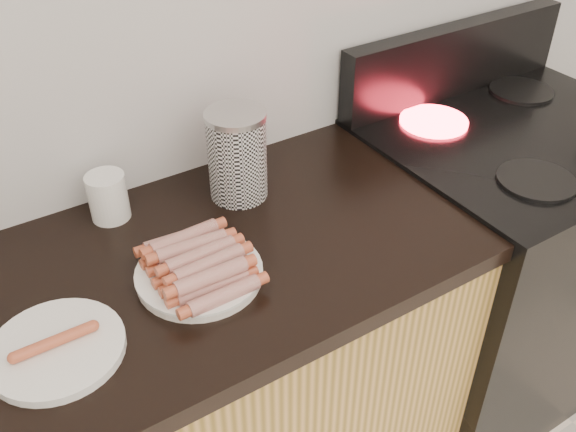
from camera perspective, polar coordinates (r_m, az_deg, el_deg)
wall_back at (r=1.40m, az=-9.09°, el=18.41°), size 4.00×0.04×2.60m
stove at (r=2.04m, az=17.84°, el=-4.18°), size 0.76×0.65×0.91m
stove_panel at (r=1.91m, az=14.61°, el=13.33°), size 0.76×0.06×0.20m
burner_near_left at (r=1.58m, az=21.22°, el=2.97°), size 0.18×0.18×0.01m
burner_far_left at (r=1.76m, az=12.83°, el=8.22°), size 0.18×0.18×0.01m
burner_far_right at (r=2.00m, az=20.02°, el=10.40°), size 0.18×0.18×0.01m
main_plate at (r=1.24m, az=-7.88°, el=-5.26°), size 0.27×0.27×0.02m
side_plate at (r=1.16m, az=-19.87°, el=-11.05°), size 0.30×0.30×0.02m
hotdog_pile at (r=1.22m, az=-8.01°, el=-4.08°), size 0.14×0.23×0.05m
plain_sausages at (r=1.15m, az=-20.05°, el=-10.43°), size 0.13×0.02×0.02m
canister at (r=1.40m, az=-4.54°, el=5.44°), size 0.13×0.13×0.21m
mug at (r=1.41m, az=-15.71°, el=1.66°), size 0.11×0.11×0.10m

